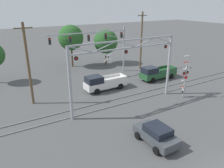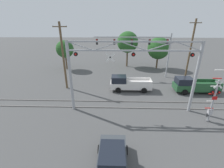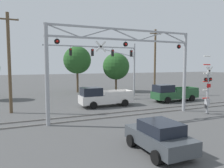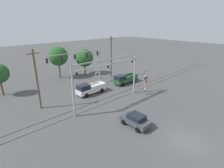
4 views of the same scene
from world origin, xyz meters
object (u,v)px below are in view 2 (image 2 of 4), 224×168
object	(u,v)px
sedan_waiting	(112,159)
utility_pole_right	(190,49)
traffic_signal_span	(147,46)
background_tree_far_left_verge	(128,42)
crossing_signal_mast	(212,102)
background_tree_far_right_verge	(65,49)
pickup_truck_lead	(128,84)
crossing_gantry	(133,68)
pickup_truck_following	(194,85)
background_tree_beyond_span	(159,48)
utility_pole_left	(63,56)

from	to	relation	value
sedan_waiting	utility_pole_right	bearing A→B (deg)	55.83
sedan_waiting	traffic_signal_span	bearing A→B (deg)	74.11
traffic_signal_span	sedan_waiting	xyz separation A→B (m)	(-5.09, -17.89, -4.38)
sedan_waiting	background_tree_far_left_verge	distance (m)	25.12
crossing_signal_mast	background_tree_far_left_verge	distance (m)	20.64
sedan_waiting	background_tree_far_right_verge	distance (m)	24.45
pickup_truck_lead	crossing_gantry	bearing A→B (deg)	-90.91
sedan_waiting	pickup_truck_following	bearing A→B (deg)	48.41
traffic_signal_span	pickup_truck_lead	distance (m)	7.78
utility_pole_right	background_tree_far_left_verge	bearing A→B (deg)	143.17
background_tree_far_left_verge	traffic_signal_span	bearing A→B (deg)	-68.32
pickup_truck_following	sedan_waiting	size ratio (longest dim) A/B	1.49
pickup_truck_following	background_tree_beyond_span	size ratio (longest dim) A/B	0.92
pickup_truck_following	crossing_signal_mast	bearing A→B (deg)	-103.67
traffic_signal_span	background_tree_beyond_span	distance (m)	6.47
background_tree_far_left_verge	sedan_waiting	bearing A→B (deg)	-95.58
traffic_signal_span	utility_pole_left	distance (m)	13.09
traffic_signal_span	crossing_signal_mast	bearing A→B (deg)	-73.13
crossing_signal_mast	traffic_signal_span	bearing A→B (deg)	106.87
background_tree_far_left_verge	pickup_truck_following	bearing A→B (deg)	-57.68
crossing_gantry	background_tree_far_right_verge	bearing A→B (deg)	127.56
background_tree_beyond_span	crossing_signal_mast	bearing A→B (deg)	-88.50
pickup_truck_lead	pickup_truck_following	xyz separation A→B (m)	(8.68, -0.38, 0.00)
pickup_truck_lead	background_tree_far_left_verge	distance (m)	13.09
crossing_signal_mast	background_tree_beyond_span	bearing A→B (deg)	91.50
utility_pole_left	background_tree_beyond_span	size ratio (longest dim) A/B	1.43
utility_pole_left	background_tree_far_left_verge	xyz separation A→B (m)	(9.30, 11.99, 0.47)
utility_pole_left	utility_pole_right	distance (m)	19.41
crossing_signal_mast	background_tree_far_left_verge	xyz separation A→B (m)	(-6.51, 19.36, 3.02)
pickup_truck_following	utility_pole_left	size ratio (longest dim) A/B	0.65
pickup_truck_lead	crossing_signal_mast	bearing A→B (deg)	-44.37
utility_pole_right	pickup_truck_lead	bearing A→B (deg)	-152.18
crossing_signal_mast	pickup_truck_following	xyz separation A→B (m)	(1.59, 6.55, -1.06)
utility_pole_right	traffic_signal_span	bearing A→B (deg)	177.01
pickup_truck_following	utility_pole_right	bearing A→B (deg)	76.24
pickup_truck_lead	background_tree_far_left_verge	world-z (taller)	background_tree_far_left_verge
crossing_gantry	utility_pole_right	xyz separation A→B (m)	(10.16, 10.45, 0.17)
utility_pole_right	background_tree_far_right_verge	size ratio (longest dim) A/B	1.64
crossing_gantry	traffic_signal_span	size ratio (longest dim) A/B	1.02
background_tree_far_left_verge	crossing_signal_mast	bearing A→B (deg)	-71.42
crossing_gantry	sedan_waiting	distance (m)	8.24
crossing_gantry	utility_pole_right	distance (m)	14.57
sedan_waiting	utility_pole_left	size ratio (longest dim) A/B	0.43
background_tree_far_right_verge	background_tree_beyond_span	bearing A→B (deg)	3.65
pickup_truck_lead	background_tree_far_right_verge	distance (m)	15.62
background_tree_far_right_verge	pickup_truck_following	bearing A→B (deg)	-26.88
utility_pole_right	background_tree_beyond_span	distance (m)	6.78
traffic_signal_span	background_tree_far_right_verge	world-z (taller)	traffic_signal_span
utility_pole_left	background_tree_beyond_span	bearing A→B (deg)	34.81
pickup_truck_lead	background_tree_beyond_span	distance (m)	13.29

